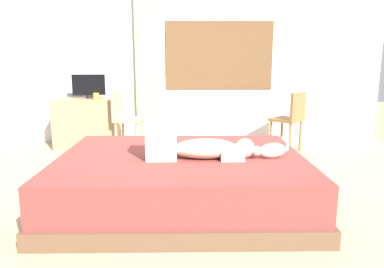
{
  "coord_description": "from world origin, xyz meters",
  "views": [
    {
      "loc": [
        0.14,
        -3.26,
        1.3
      ],
      "look_at": [
        0.2,
        0.1,
        0.61
      ],
      "focal_mm": 34.06,
      "sensor_mm": 36.0,
      "label": 1
    }
  ],
  "objects_px": {
    "person_lying": "(194,145)",
    "cup": "(96,96)",
    "chair_by_desk": "(124,116)",
    "chair_spare": "(291,117)",
    "tv_monitor": "(89,86)",
    "desk": "(88,123)",
    "cat": "(271,150)",
    "bed": "(181,180)"
  },
  "relations": [
    {
      "from": "bed",
      "to": "cup",
      "type": "relative_size",
      "value": 22.65
    },
    {
      "from": "cat",
      "to": "chair_by_desk",
      "type": "bearing_deg",
      "value": 127.41
    },
    {
      "from": "tv_monitor",
      "to": "chair_spare",
      "type": "height_order",
      "value": "tv_monitor"
    },
    {
      "from": "chair_by_desk",
      "to": "chair_spare",
      "type": "distance_m",
      "value": 2.37
    },
    {
      "from": "desk",
      "to": "chair_by_desk",
      "type": "xyz_separation_m",
      "value": [
        0.6,
        -0.26,
        0.14
      ]
    },
    {
      "from": "cat",
      "to": "chair_spare",
      "type": "bearing_deg",
      "value": 69.53
    },
    {
      "from": "bed",
      "to": "person_lying",
      "type": "bearing_deg",
      "value": -44.28
    },
    {
      "from": "person_lying",
      "to": "cat",
      "type": "relative_size",
      "value": 2.72
    },
    {
      "from": "tv_monitor",
      "to": "chair_spare",
      "type": "bearing_deg",
      "value": -6.68
    },
    {
      "from": "person_lying",
      "to": "cup",
      "type": "relative_size",
      "value": 9.57
    },
    {
      "from": "chair_spare",
      "to": "bed",
      "type": "bearing_deg",
      "value": -128.74
    },
    {
      "from": "cat",
      "to": "desk",
      "type": "height_order",
      "value": "desk"
    },
    {
      "from": "chair_by_desk",
      "to": "chair_spare",
      "type": "relative_size",
      "value": 1.0
    },
    {
      "from": "desk",
      "to": "cup",
      "type": "xyz_separation_m",
      "value": [
        0.2,
        -0.2,
        0.42
      ]
    },
    {
      "from": "desk",
      "to": "person_lying",
      "type": "bearing_deg",
      "value": -56.76
    },
    {
      "from": "bed",
      "to": "tv_monitor",
      "type": "bearing_deg",
      "value": 121.67
    },
    {
      "from": "person_lying",
      "to": "cat",
      "type": "distance_m",
      "value": 0.66
    },
    {
      "from": "tv_monitor",
      "to": "chair_by_desk",
      "type": "relative_size",
      "value": 0.56
    },
    {
      "from": "person_lying",
      "to": "cat",
      "type": "bearing_deg",
      "value": -0.09
    },
    {
      "from": "person_lying",
      "to": "cup",
      "type": "xyz_separation_m",
      "value": [
        -1.35,
        2.16,
        0.21
      ]
    },
    {
      "from": "desk",
      "to": "chair_spare",
      "type": "distance_m",
      "value": 2.99
    },
    {
      "from": "cat",
      "to": "person_lying",
      "type": "bearing_deg",
      "value": 179.91
    },
    {
      "from": "tv_monitor",
      "to": "cup",
      "type": "height_order",
      "value": "tv_monitor"
    },
    {
      "from": "bed",
      "to": "chair_by_desk",
      "type": "relative_size",
      "value": 2.58
    },
    {
      "from": "cup",
      "to": "chair_by_desk",
      "type": "bearing_deg",
      "value": -7.36
    },
    {
      "from": "bed",
      "to": "chair_spare",
      "type": "bearing_deg",
      "value": 51.26
    },
    {
      "from": "bed",
      "to": "cup",
      "type": "height_order",
      "value": "cup"
    },
    {
      "from": "cat",
      "to": "tv_monitor",
      "type": "height_order",
      "value": "tv_monitor"
    },
    {
      "from": "bed",
      "to": "cat",
      "type": "height_order",
      "value": "cat"
    },
    {
      "from": "chair_by_desk",
      "to": "chair_spare",
      "type": "xyz_separation_m",
      "value": [
        2.37,
        -0.09,
        0.0
      ]
    },
    {
      "from": "cup",
      "to": "chair_spare",
      "type": "xyz_separation_m",
      "value": [
        2.77,
        -0.14,
        -0.28
      ]
    },
    {
      "from": "desk",
      "to": "cup",
      "type": "height_order",
      "value": "cup"
    },
    {
      "from": "tv_monitor",
      "to": "cup",
      "type": "xyz_separation_m",
      "value": [
        0.15,
        -0.2,
        -0.13
      ]
    },
    {
      "from": "person_lying",
      "to": "tv_monitor",
      "type": "bearing_deg",
      "value": 122.48
    },
    {
      "from": "cat",
      "to": "tv_monitor",
      "type": "xyz_separation_m",
      "value": [
        -2.17,
        2.37,
        0.39
      ]
    },
    {
      "from": "bed",
      "to": "chair_spare",
      "type": "relative_size",
      "value": 2.58
    },
    {
      "from": "cat",
      "to": "chair_by_desk",
      "type": "distance_m",
      "value": 2.66
    },
    {
      "from": "person_lying",
      "to": "chair_spare",
      "type": "height_order",
      "value": "chair_spare"
    },
    {
      "from": "person_lying",
      "to": "chair_spare",
      "type": "relative_size",
      "value": 1.09
    },
    {
      "from": "person_lying",
      "to": "tv_monitor",
      "type": "distance_m",
      "value": 2.83
    },
    {
      "from": "cat",
      "to": "cup",
      "type": "relative_size",
      "value": 3.51
    },
    {
      "from": "chair_by_desk",
      "to": "chair_spare",
      "type": "height_order",
      "value": "same"
    }
  ]
}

